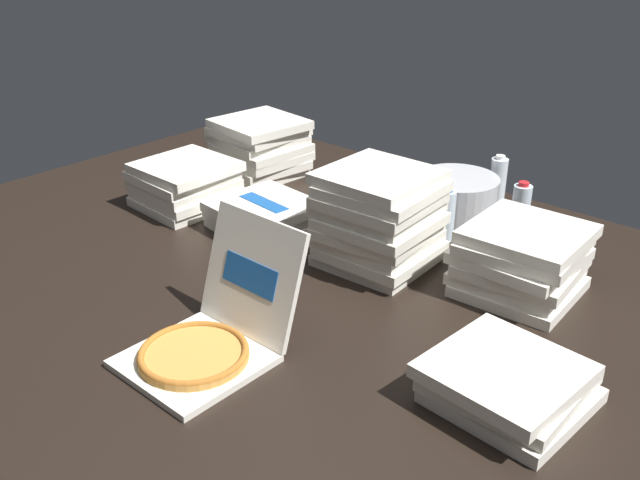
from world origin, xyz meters
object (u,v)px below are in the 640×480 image
(open_pizza_box, at_px, (209,335))
(pizza_stack_center_far, at_px, (508,382))
(pizza_stack_left_mid, at_px, (379,219))
(ice_bucket, at_px, (456,196))
(pizza_stack_right_mid, at_px, (265,215))
(water_bottle_1, at_px, (446,215))
(water_bottle_3, at_px, (498,181))
(water_bottle_2, at_px, (521,209))
(pizza_stack_right_near, at_px, (521,260))
(water_bottle_0, at_px, (417,208))
(pizza_stack_center_near, at_px, (185,184))
(pizza_stack_right_far, at_px, (259,147))

(open_pizza_box, distance_m, pizza_stack_center_far, 0.80)
(pizza_stack_left_mid, height_order, ice_bucket, pizza_stack_left_mid)
(pizza_stack_right_mid, xyz_separation_m, water_bottle_1, (0.56, 0.38, 0.04))
(pizza_stack_center_far, xyz_separation_m, water_bottle_3, (-0.66, 1.13, 0.04))
(water_bottle_2, bearing_deg, water_bottle_1, -127.70)
(pizza_stack_right_near, height_order, water_bottle_0, pizza_stack_right_near)
(pizza_stack_center_far, height_order, pizza_stack_center_near, pizza_stack_center_near)
(water_bottle_1, bearing_deg, pizza_stack_center_near, -155.83)
(pizza_stack_right_mid, bearing_deg, pizza_stack_center_far, -14.80)
(pizza_stack_center_near, bearing_deg, pizza_stack_right_far, 94.31)
(pizza_stack_right_near, bearing_deg, water_bottle_2, 117.68)
(water_bottle_3, bearing_deg, water_bottle_0, -100.32)
(open_pizza_box, height_order, water_bottle_1, open_pizza_box)
(pizza_stack_center_near, bearing_deg, open_pizza_box, -35.08)
(pizza_stack_right_mid, distance_m, water_bottle_2, 0.96)
(pizza_stack_right_far, relative_size, pizza_stack_center_near, 1.08)
(water_bottle_3, bearing_deg, ice_bucket, -107.34)
(open_pizza_box, xyz_separation_m, ice_bucket, (-0.02, 1.29, 0.01))
(pizza_stack_right_near, bearing_deg, pizza_stack_right_far, 172.36)
(pizza_stack_right_near, bearing_deg, pizza_stack_right_mid, -167.57)
(pizza_stack_right_far, xyz_separation_m, water_bottle_0, (0.89, -0.04, -0.03))
(pizza_stack_right_near, height_order, pizza_stack_center_far, pizza_stack_right_near)
(pizza_stack_center_near, bearing_deg, pizza_stack_right_mid, 8.11)
(pizza_stack_right_far, bearing_deg, open_pizza_box, -49.38)
(ice_bucket, height_order, water_bottle_3, water_bottle_3)
(pizza_stack_left_mid, bearing_deg, pizza_stack_center_far, -28.25)
(ice_bucket, bearing_deg, pizza_stack_center_far, -51.61)
(pizza_stack_left_mid, relative_size, water_bottle_0, 1.87)
(water_bottle_0, xyz_separation_m, water_bottle_1, (0.11, 0.02, 0.00))
(pizza_stack_center_far, bearing_deg, pizza_stack_center_near, 170.86)
(pizza_stack_right_near, distance_m, water_bottle_0, 0.53)
(pizza_stack_center_far, xyz_separation_m, pizza_stack_center_near, (-1.60, 0.26, 0.04))
(pizza_stack_right_mid, relative_size, pizza_stack_left_mid, 1.03)
(pizza_stack_left_mid, distance_m, water_bottle_3, 0.76)
(open_pizza_box, bearing_deg, water_bottle_2, 78.87)
(pizza_stack_center_near, xyz_separation_m, pizza_stack_right_mid, (0.41, 0.06, -0.04))
(pizza_stack_right_far, height_order, ice_bucket, pizza_stack_right_far)
(water_bottle_1, bearing_deg, pizza_stack_left_mid, -102.21)
(pizza_stack_center_near, distance_m, pizza_stack_left_mid, 0.91)
(pizza_stack_center_near, distance_m, water_bottle_2, 1.33)
(pizza_stack_right_near, distance_m, water_bottle_1, 0.42)
(pizza_stack_center_far, xyz_separation_m, water_bottle_2, (-0.45, 0.92, 0.04))
(pizza_stack_left_mid, bearing_deg, water_bottle_3, 87.20)
(water_bottle_0, distance_m, water_bottle_1, 0.12)
(open_pizza_box, distance_m, pizza_stack_left_mid, 0.75)
(pizza_stack_center_far, xyz_separation_m, water_bottle_1, (-0.63, 0.69, 0.04))
(pizza_stack_center_far, relative_size, pizza_stack_left_mid, 1.00)
(pizza_stack_right_far, height_order, water_bottle_3, pizza_stack_right_far)
(water_bottle_0, bearing_deg, water_bottle_2, 40.32)
(pizza_stack_center_far, height_order, water_bottle_0, water_bottle_0)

